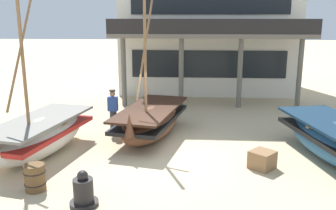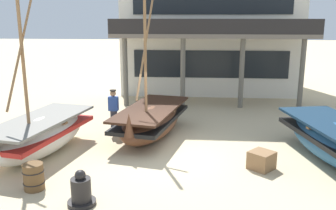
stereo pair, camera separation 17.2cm
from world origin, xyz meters
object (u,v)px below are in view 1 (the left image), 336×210
Objects in this scene: fishing_boat_near_left at (40,135)px; fishing_boat_far_right at (151,120)px; fisherman_by_hull at (113,112)px; harbor_building_main at (208,2)px; cargo_crate at (262,160)px; wooden_barrel at (35,178)px; capstan_winch at (83,192)px.

fishing_boat_near_left is 3.92m from fishing_boat_far_right.
fishing_boat_far_right is 3.18× the size of fisherman_by_hull.
cargo_crate is at bearing -84.70° from harbor_building_main.
fishing_boat_far_right is 7.66× the size of wooden_barrel.
fisherman_by_hull is 11.30m from harbor_building_main.
fisherman_by_hull is 2.41× the size of wooden_barrel.
fishing_boat_far_right is 8.45× the size of cargo_crate.
harbor_building_main is (3.87, 9.69, 4.33)m from fisherman_by_hull.
capstan_winch is at bearing -102.72° from harbor_building_main.
fisherman_by_hull is at bearing 78.08° from wooden_barrel.
fishing_boat_far_right is at bearing 60.99° from wooden_barrel.
fishing_boat_far_right is at bearing 31.22° from fishing_boat_near_left.
fishing_boat_near_left is 0.52× the size of harbor_building_main.
harbor_building_main is at bearing 64.50° from fishing_boat_near_left.
fishing_boat_far_right is (3.35, 2.03, -0.04)m from fishing_boat_near_left.
fishing_boat_near_left reaches higher than fishing_boat_far_right.
fishing_boat_near_left is 3.92m from capstan_winch.
cargo_crate is at bearing 28.05° from capstan_winch.
cargo_crate is (3.58, -2.72, -0.35)m from fishing_boat_far_right.
harbor_building_main is (3.43, 15.20, 4.83)m from capstan_winch.
harbor_building_main reaches higher than fishing_boat_far_right.
fishing_boat_near_left reaches higher than wooden_barrel.
fishing_boat_far_right reaches higher than capstan_winch.
harbor_building_main reaches higher than wooden_barrel.
capstan_winch reaches higher than wooden_barrel.
fisherman_by_hull is 2.66× the size of cargo_crate.
capstan_winch is 0.08× the size of harbor_building_main.
capstan_winch is (2.32, -3.14, -0.32)m from fishing_boat_near_left.
cargo_crate is 13.70m from harbor_building_main.
fishing_boat_far_right is 5.29m from capstan_winch.
fishing_boat_near_left reaches higher than capstan_winch.
fishing_boat_far_right is 5.16m from wooden_barrel.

